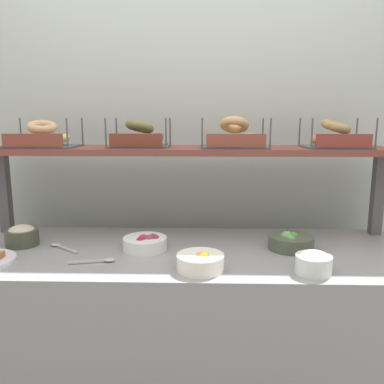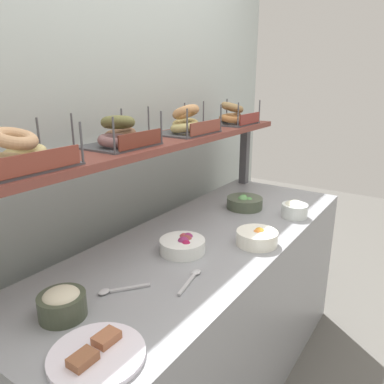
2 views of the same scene
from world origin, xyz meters
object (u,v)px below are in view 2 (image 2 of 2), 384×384
at_px(bowl_beet_salad, 183,245).
at_px(serving_plate_white, 97,354).
at_px(bowl_tuna_salad, 62,303).
at_px(bowl_cream_cheese, 295,209).
at_px(serving_spoon_near_plate, 192,277).
at_px(bagel_basket_sesame, 186,124).
at_px(bagel_basket_everything, 232,116).
at_px(bowl_veggie_mix, 244,202).
at_px(bagel_basket_poppy, 119,135).
at_px(serving_spoon_by_edge, 116,290).
at_px(bowl_fruit_salad, 257,237).
at_px(bagel_basket_plain, 17,155).

height_order(bowl_beet_salad, serving_plate_white, bowl_beet_salad).
bearing_deg(bowl_tuna_salad, bowl_cream_cheese, -13.52).
bearing_deg(bowl_cream_cheese, serving_spoon_near_plate, 173.80).
bearing_deg(bowl_cream_cheese, bagel_basket_sesame, 117.66).
distance_m(bowl_beet_salad, bagel_basket_everything, 1.02).
bearing_deg(bowl_veggie_mix, bagel_basket_sesame, 136.87).
bearing_deg(bowl_veggie_mix, serving_plate_white, -170.87).
relative_size(serving_plate_white, bagel_basket_poppy, 0.89).
relative_size(serving_spoon_near_plate, serving_spoon_by_edge, 1.18).
distance_m(bowl_tuna_salad, bowl_veggie_mix, 1.21).
relative_size(bowl_fruit_salad, serving_spoon_by_edge, 1.19).
height_order(bagel_basket_plain, bagel_basket_sesame, bagel_basket_sesame).
height_order(bowl_fruit_salad, bagel_basket_poppy, bagel_basket_poppy).
relative_size(bagel_basket_poppy, bagel_basket_everything, 0.98).
bearing_deg(bagel_basket_poppy, bowl_beet_salad, -77.87).
bearing_deg(bowl_cream_cheese, bowl_beet_salad, 159.64).
bearing_deg(bagel_basket_poppy, bowl_fruit_salad, -59.03).
bearing_deg(bowl_beet_salad, bagel_basket_poppy, 102.13).
bearing_deg(serving_plate_white, serving_spoon_near_plate, 1.76).
relative_size(serving_plate_white, bagel_basket_sesame, 0.81).
xyz_separation_m(bagel_basket_sesame, bagel_basket_everything, (0.48, -0.01, -0.00)).
relative_size(bowl_cream_cheese, bagel_basket_everything, 0.46).
xyz_separation_m(bowl_beet_salad, serving_plate_white, (-0.63, -0.17, -0.02)).
xyz_separation_m(bagel_basket_plain, bagel_basket_sesame, (0.93, 0.01, 0.00)).
xyz_separation_m(serving_plate_white, serving_spoon_near_plate, (0.47, 0.01, -0.00)).
distance_m(serving_plate_white, serving_spoon_by_edge, 0.31).
distance_m(bowl_veggie_mix, bagel_basket_plain, 1.27).
xyz_separation_m(bowl_fruit_salad, bagel_basket_sesame, (0.15, 0.49, 0.45)).
bearing_deg(serving_spoon_by_edge, bowl_veggie_mix, 1.09).
distance_m(serving_spoon_near_plate, bagel_basket_plain, 0.72).
height_order(serving_plate_white, bagel_basket_plain, bagel_basket_plain).
distance_m(bowl_fruit_salad, bagel_basket_poppy, 0.74).
distance_m(bowl_veggie_mix, bagel_basket_everything, 0.55).
bearing_deg(bagel_basket_sesame, bowl_cream_cheese, -62.34).
bearing_deg(bagel_basket_sesame, serving_spoon_near_plate, -143.43).
height_order(bowl_fruit_salad, serving_plate_white, bowl_fruit_salad).
height_order(bowl_tuna_salad, serving_spoon_near_plate, bowl_tuna_salad).
distance_m(bowl_beet_salad, bowl_cream_cheese, 0.71).
distance_m(serving_spoon_near_plate, bagel_basket_poppy, 0.65).
distance_m(bowl_cream_cheese, bagel_basket_everything, 0.70).
bearing_deg(bowl_tuna_salad, bowl_beet_salad, -5.06).
height_order(bowl_veggie_mix, bagel_basket_everything, bagel_basket_everything).
bearing_deg(bowl_fruit_salad, bagel_basket_poppy, 120.97).
relative_size(serving_plate_white, bagel_basket_plain, 0.78).
bearing_deg(bagel_basket_plain, serving_spoon_near_plate, -48.42).
xyz_separation_m(serving_plate_white, bagel_basket_plain, (0.11, 0.42, 0.47)).
bearing_deg(bowl_beet_salad, bagel_basket_plain, 154.34).
distance_m(serving_plate_white, bagel_basket_poppy, 0.87).
bearing_deg(bowl_beet_salad, serving_plate_white, -164.96).
bearing_deg(bagel_basket_everything, serving_spoon_by_edge, -169.19).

